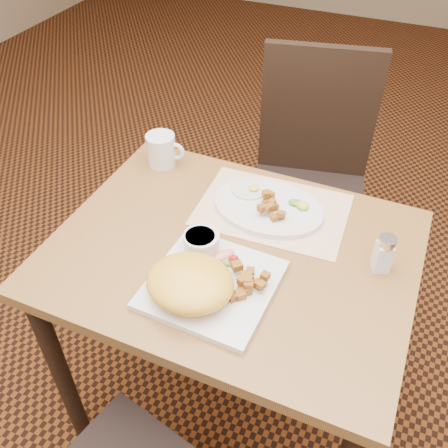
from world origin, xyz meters
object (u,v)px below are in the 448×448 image
salt_shaker (384,253)px  coffee_mug (162,150)px  table (232,278)px  chair_far (310,170)px  plate_oval (268,207)px  plate_square (212,284)px

salt_shaker → coffee_mug: size_ratio=0.85×
table → coffee_mug: coffee_mug is taller
chair_far → table: bearing=76.0°
plate_oval → coffee_mug: bearing=167.3°
plate_square → salt_shaker: salt_shaker is taller
table → chair_far: 0.71m
chair_far → salt_shaker: chair_far is taller
chair_far → plate_square: bearing=76.8°
plate_square → coffee_mug: 0.53m
table → chair_far: (0.03, 0.70, -0.10)m
salt_shaker → plate_oval: bearing=162.9°
chair_far → plate_square: chair_far is taller
plate_oval → coffee_mug: coffee_mug is taller
plate_oval → coffee_mug: size_ratio=2.59×
table → coffee_mug: size_ratio=7.64×
table → plate_oval: (0.03, 0.18, 0.12)m
plate_square → coffee_mug: size_ratio=2.38×
plate_oval → salt_shaker: (0.32, -0.10, 0.04)m
plate_square → plate_oval: 0.31m
plate_square → salt_shaker: bearing=31.6°
plate_square → salt_shaker: 0.41m
salt_shaker → coffee_mug: 0.71m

